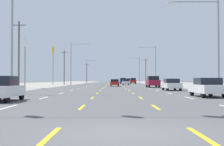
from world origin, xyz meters
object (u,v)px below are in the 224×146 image
Objects in this scene: sedan_far_right_mid at (173,84)px; suv_inner_right_farthest at (124,81)px; sedan_far_right_near at (209,87)px; streetlight_right_row_0 at (214,37)px; suv_far_right_distant_b at (129,81)px; streetlight_left_row_0 at (19,33)px; suv_far_right_midfar at (154,82)px; streetlight_right_row_1 at (155,62)px; suv_far_right_distant_a at (134,81)px; streetlight_left_row_1 at (75,61)px; sedan_center_turn_far at (116,83)px; streetlight_left_row_2 at (89,69)px; hatchback_far_left_nearest at (4,88)px; streetlight_right_row_2 at (140,68)px; sedan_inner_right_farther at (127,82)px; pole_sign_left_row_2 at (55,56)px; pole_sign_left_row_1 at (27,51)px.

suv_inner_right_farthest is (-3.68, 65.67, 0.27)m from sedan_far_right_mid.
streetlight_right_row_0 reaches higher than sedan_far_right_near.
streetlight_left_row_0 reaches higher than suv_far_right_distant_b.
streetlight_right_row_1 is at bearing 81.66° from suv_far_right_midfar.
streetlight_right_row_1 is (2.63, -33.89, 4.48)m from suv_far_right_distant_a.
sedan_far_right_near is at bearing -20.63° from streetlight_left_row_0.
streetlight_left_row_1 is at bearing 115.59° from sedan_far_right_mid.
streetlight_right_row_1 is at bearing -78.49° from suv_inner_right_farthest.
sedan_center_turn_far is 53.65m from streetlight_left_row_2.
streetlight_left_row_2 is at bearing -129.79° from suv_far_right_distant_b.
suv_far_right_distant_a is at bearing 89.76° from suv_far_right_midfar.
suv_inner_right_farthest and suv_far_right_distant_a have the same top height.
streetlight_left_row_0 is at bearing 180.00° from streetlight_right_row_0.
streetlight_left_row_1 is (-16.65, 49.02, 5.19)m from sedan_far_right_near.
hatchback_far_left_nearest is 85.44m from suv_inner_right_farthest.
sedan_far_right_near is 0.45× the size of streetlight_right_row_2.
streetlight_left_row_0 reaches higher than sedan_far_right_mid.
streetlight_left_row_1 is at bearing -141.98° from sedan_inner_right_farther.
streetlight_left_row_1 is at bearing 130.18° from suv_far_right_midfar.
streetlight_right_row_0 is (2.52, 6.27, 4.75)m from sedan_far_right_near.
sedan_inner_right_farther is (3.24, 20.02, 0.00)m from sedan_center_turn_far.
streetlight_left_row_2 is at bearing 111.95° from sedan_inner_right_farther.
suv_far_right_distant_a is (-0.02, 68.70, 0.27)m from sedan_far_right_mid.
suv_far_right_midfar is 37.22m from pole_sign_left_row_2.
suv_far_right_midfar is at bearing -75.19° from streetlight_left_row_2.
suv_far_right_midfar is 0.49× the size of streetlight_left_row_0.
streetlight_left_row_0 reaches higher than streetlight_right_row_1.
streetlight_right_row_0 is 0.91× the size of streetlight_left_row_1.
streetlight_left_row_0 reaches higher than sedan_inner_right_farther.
sedan_inner_right_farther is 33.48m from streetlight_right_row_2.
pole_sign_left_row_2 is 1.02× the size of streetlight_right_row_2.
streetlight_left_row_2 is at bearing 100.30° from sedan_far_right_near.
streetlight_left_row_1 reaches higher than suv_far_right_distant_a.
pole_sign_left_row_2 reaches higher than suv_inner_right_farthest.
pole_sign_left_row_1 is at bearing -109.16° from suv_inner_right_farthest.
pole_sign_left_row_1 is 0.82× the size of streetlight_left_row_0.
streetlight_left_row_1 is at bearing -89.98° from streetlight_left_row_2.
pole_sign_left_row_1 is 32.83m from streetlight_right_row_1.
pole_sign_left_row_1 is at bearing 128.83° from sedan_far_right_near.
streetlight_right_row_0 is at bearing -90.06° from streetlight_right_row_2.
pole_sign_left_row_2 is 1.01× the size of streetlight_left_row_0.
streetlight_right_row_2 is at bearing 77.30° from streetlight_left_row_0.
pole_sign_left_row_2 is at bearing 116.44° from streetlight_right_row_0.
sedan_inner_right_farther is at bearing 60.13° from pole_sign_left_row_1.
streetlight_left_row_1 reaches higher than suv_far_right_midfar.
sedan_inner_right_farther is at bearing -98.57° from suv_far_right_distant_a.
streetlight_left_row_0 is 85.51m from streetlight_left_row_2.
sedan_center_turn_far is at bearing -133.93° from streetlight_right_row_1.
suv_far_right_midfar reaches higher than sedan_center_turn_far.
pole_sign_left_row_2 is (-19.56, -21.85, 6.81)m from suv_inner_right_farthest.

